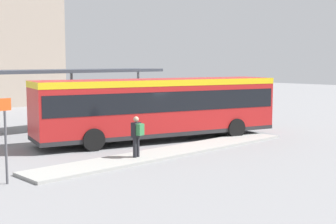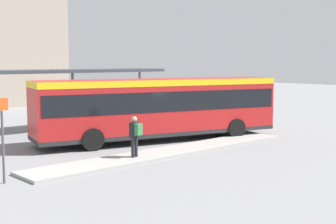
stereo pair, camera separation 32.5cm
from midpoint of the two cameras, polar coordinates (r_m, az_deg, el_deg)
ground_plane at (r=23.75m, az=-1.49°, el=-3.46°), size 120.00×120.00×0.00m
curb_island at (r=20.43m, az=0.03°, el=-4.86°), size 13.72×1.80×0.12m
city_bus at (r=23.52m, az=-1.48°, el=0.91°), size 12.74×5.86×3.10m
pedestrian_waiting at (r=18.87m, az=-4.30°, el=-2.68°), size 0.44×0.48×1.66m
bicycle_white at (r=33.42m, az=6.50°, el=-0.03°), size 0.49×1.79×0.78m
bicycle_yellow at (r=33.97m, az=5.82°, el=0.03°), size 0.48×1.65×0.71m
station_shelter at (r=28.00m, az=-12.03°, el=4.78°), size 11.93×2.92×3.52m
potted_planter_near_shelter at (r=24.93m, az=-12.44°, el=-1.77°), size 0.78×0.78×1.14m
platform_sign at (r=16.01m, az=-19.74°, el=-2.85°), size 0.44×0.08×2.80m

